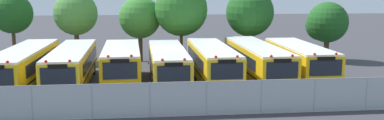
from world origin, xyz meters
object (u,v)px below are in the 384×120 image
(school_bus_5, at_px, (256,61))
(tree_5, at_px, (326,23))
(school_bus_2, at_px, (122,64))
(tree_1, at_px, (76,13))
(tree_0, at_px, (13,13))
(school_bus_1, at_px, (72,65))
(school_bus_3, at_px, (168,64))
(school_bus_0, at_px, (24,66))
(tree_4, at_px, (250,12))
(school_bus_4, at_px, (212,62))
(tree_2, at_px, (141,17))
(school_bus_6, at_px, (299,61))
(tree_3, at_px, (183,8))

(school_bus_5, distance_m, tree_5, 11.76)
(school_bus_2, relative_size, tree_1, 1.47)
(school_bus_2, height_order, school_bus_5, school_bus_2)
(school_bus_2, relative_size, tree_0, 1.50)
(school_bus_1, height_order, school_bus_3, school_bus_1)
(school_bus_0, relative_size, school_bus_5, 1.01)
(tree_4, bearing_deg, tree_1, 174.18)
(school_bus_5, bearing_deg, school_bus_4, 2.79)
(school_bus_4, relative_size, tree_5, 1.98)
(school_bus_3, bearing_deg, tree_0, -39.16)
(school_bus_3, relative_size, tree_1, 1.68)
(school_bus_5, height_order, tree_1, tree_1)
(school_bus_1, distance_m, school_bus_4, 9.71)
(tree_0, relative_size, tree_2, 1.05)
(school_bus_6, xyz_separation_m, tree_5, (5.42, 8.16, 2.02))
(school_bus_2, height_order, tree_5, tree_5)
(school_bus_5, height_order, tree_0, tree_0)
(school_bus_1, height_order, school_bus_6, school_bus_6)
(school_bus_2, bearing_deg, school_bus_0, -0.30)
(school_bus_0, bearing_deg, school_bus_1, -177.54)
(tree_5, bearing_deg, tree_0, 174.69)
(school_bus_0, bearing_deg, tree_5, -161.04)
(school_bus_4, relative_size, tree_1, 1.69)
(tree_3, xyz_separation_m, tree_5, (13.13, -0.02, -1.44))
(school_bus_5, xyz_separation_m, tree_5, (8.52, 7.85, 2.01))
(school_bus_0, distance_m, school_bus_6, 19.21)
(school_bus_1, relative_size, school_bus_3, 1.06)
(school_bus_3, xyz_separation_m, tree_5, (14.93, 8.02, 2.08))
(school_bus_5, distance_m, tree_0, 22.56)
(school_bus_5, bearing_deg, tree_4, -101.26)
(tree_0, bearing_deg, school_bus_5, -27.95)
(school_bus_5, relative_size, school_bus_6, 1.19)
(school_bus_4, relative_size, tree_0, 1.72)
(school_bus_3, distance_m, school_bus_5, 6.41)
(school_bus_3, distance_m, tree_2, 9.94)
(school_bus_0, bearing_deg, tree_1, -101.36)
(tree_1, bearing_deg, tree_3, -9.67)
(tree_4, bearing_deg, tree_3, -179.73)
(tree_0, bearing_deg, tree_5, -5.31)
(school_bus_6, bearing_deg, tree_3, -46.03)
(tree_3, relative_size, tree_4, 1.07)
(tree_2, bearing_deg, school_bus_3, -78.99)
(tree_1, height_order, tree_2, tree_1)
(tree_1, relative_size, tree_5, 1.17)
(school_bus_3, relative_size, tree_2, 1.81)
(tree_3, height_order, tree_4, tree_3)
(school_bus_1, bearing_deg, school_bus_5, -179.94)
(school_bus_0, height_order, school_bus_2, school_bus_2)
(tree_4, relative_size, tree_5, 1.22)
(school_bus_4, bearing_deg, tree_2, -62.87)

